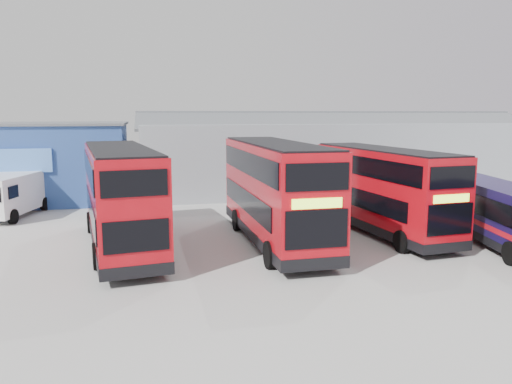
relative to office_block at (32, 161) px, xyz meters
name	(u,v)px	position (x,y,z in m)	size (l,w,h in m)	color
ground_plane	(327,266)	(14.00, -17.99, -2.58)	(120.00, 120.00, 0.00)	#A6A6A1
office_block	(32,161)	(0.00, 0.00, 0.00)	(12.30, 8.32, 5.12)	navy
maintenance_shed	(334,153)	(22.00, 2.01, 0.02)	(30.50, 12.00, 5.89)	#979DA4
double_decker_left	(121,199)	(6.31, -13.85, -0.42)	(3.86, 10.49, 4.34)	#B90A14
double_decker_centre	(275,193)	(12.94, -14.18, -0.35)	(2.87, 10.65, 4.48)	#B90A14
double_decker_right	(382,191)	(18.40, -13.56, -0.54)	(3.29, 9.85, 4.09)	#B90A14
single_decker_blue	(503,217)	(22.41, -16.93, -1.27)	(3.98, 9.98, 2.64)	#110E3F
panel_van	(10,193)	(-0.08, -5.59, -1.25)	(3.42, 5.80, 2.38)	white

